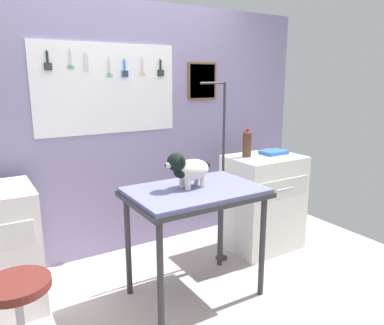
{
  "coord_description": "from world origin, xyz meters",
  "views": [
    {
      "loc": [
        -1.23,
        -1.93,
        1.63
      ],
      "look_at": [
        0.14,
        0.31,
        1.03
      ],
      "focal_mm": 34.49,
      "sensor_mm": 36.0,
      "label": 1
    }
  ],
  "objects_px": {
    "grooming_table": "(195,200)",
    "cabinet_right": "(263,202)",
    "grooming_arm": "(222,181)",
    "stool": "(18,302)",
    "dog": "(187,169)",
    "soda_bottle": "(247,144)"
  },
  "relations": [
    {
      "from": "grooming_table",
      "to": "cabinet_right",
      "type": "distance_m",
      "value": 1.11
    },
    {
      "from": "grooming_arm",
      "to": "cabinet_right",
      "type": "height_order",
      "value": "grooming_arm"
    },
    {
      "from": "grooming_table",
      "to": "stool",
      "type": "bearing_deg",
      "value": -166.9
    },
    {
      "from": "grooming_arm",
      "to": "stool",
      "type": "distance_m",
      "value": 1.87
    },
    {
      "from": "dog",
      "to": "soda_bottle",
      "type": "xyz_separation_m",
      "value": [
        0.88,
        0.4,
        0.04
      ]
    },
    {
      "from": "dog",
      "to": "stool",
      "type": "relative_size",
      "value": 0.59
    },
    {
      "from": "dog",
      "to": "cabinet_right",
      "type": "height_order",
      "value": "dog"
    },
    {
      "from": "stool",
      "to": "soda_bottle",
      "type": "relative_size",
      "value": 2.43
    },
    {
      "from": "grooming_table",
      "to": "grooming_arm",
      "type": "xyz_separation_m",
      "value": [
        0.5,
        0.35,
        -0.02
      ]
    },
    {
      "from": "grooming_arm",
      "to": "dog",
      "type": "height_order",
      "value": "grooming_arm"
    },
    {
      "from": "grooming_table",
      "to": "cabinet_right",
      "type": "xyz_separation_m",
      "value": [
        1.0,
        0.36,
        -0.3
      ]
    },
    {
      "from": "stool",
      "to": "cabinet_right",
      "type": "bearing_deg",
      "value": 16.14
    },
    {
      "from": "grooming_table",
      "to": "dog",
      "type": "relative_size",
      "value": 2.58
    },
    {
      "from": "soda_bottle",
      "to": "stool",
      "type": "bearing_deg",
      "value": -160.88
    },
    {
      "from": "grooming_arm",
      "to": "stool",
      "type": "height_order",
      "value": "grooming_arm"
    },
    {
      "from": "stool",
      "to": "soda_bottle",
      "type": "height_order",
      "value": "soda_bottle"
    },
    {
      "from": "dog",
      "to": "stool",
      "type": "distance_m",
      "value": 1.33
    },
    {
      "from": "grooming_arm",
      "to": "stool",
      "type": "bearing_deg",
      "value": -159.87
    },
    {
      "from": "cabinet_right",
      "to": "grooming_arm",
      "type": "bearing_deg",
      "value": -178.75
    },
    {
      "from": "cabinet_right",
      "to": "soda_bottle",
      "type": "height_order",
      "value": "soda_bottle"
    },
    {
      "from": "grooming_table",
      "to": "grooming_arm",
      "type": "bearing_deg",
      "value": 34.98
    },
    {
      "from": "grooming_table",
      "to": "soda_bottle",
      "type": "xyz_separation_m",
      "value": [
        0.84,
        0.43,
        0.27
      ]
    }
  ]
}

